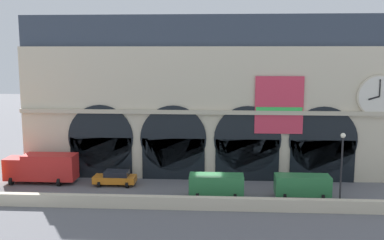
% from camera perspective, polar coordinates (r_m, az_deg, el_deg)
% --- Properties ---
extents(ground_plane, '(200.00, 200.00, 0.00)m').
position_cam_1_polar(ground_plane, '(44.25, 2.16, -9.49)').
color(ground_plane, slate).
extents(quay_parapet_wall, '(90.00, 0.70, 1.14)m').
position_cam_1_polar(quay_parapet_wall, '(39.97, 2.01, -10.66)').
color(quay_parapet_wall, beige).
rests_on(quay_parapet_wall, ground).
extents(station_building, '(41.56, 5.43, 17.76)m').
position_cam_1_polar(station_building, '(49.80, 2.48, 2.73)').
color(station_building, beige).
rests_on(station_building, ground).
extents(box_truck_west, '(7.50, 2.91, 3.12)m').
position_cam_1_polar(box_truck_west, '(50.01, -18.69, -5.77)').
color(box_truck_west, red).
rests_on(box_truck_west, ground).
extents(car_midwest, '(4.40, 2.22, 1.55)m').
position_cam_1_polar(car_midwest, '(47.48, -9.82, -7.32)').
color(car_midwest, orange).
rests_on(car_midwest, ground).
extents(van_center, '(5.20, 2.48, 2.20)m').
position_cam_1_polar(van_center, '(43.09, 3.15, -8.26)').
color(van_center, '#2D7A42').
rests_on(van_center, ground).
extents(van_mideast, '(5.20, 2.48, 2.20)m').
position_cam_1_polar(van_mideast, '(44.10, 13.98, -8.11)').
color(van_mideast, '#2D7A42').
rests_on(van_mideast, ground).
extents(street_lamp_quayside, '(0.44, 0.44, 6.90)m').
position_cam_1_polar(street_lamp_quayside, '(41.04, 18.68, -5.01)').
color(street_lamp_quayside, black).
rests_on(street_lamp_quayside, ground).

